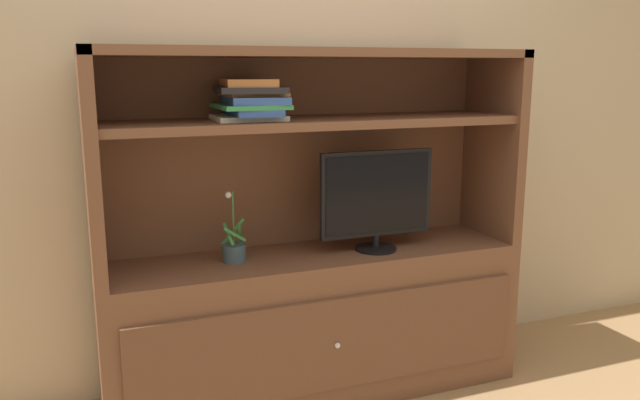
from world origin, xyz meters
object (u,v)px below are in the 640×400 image
Objects in this scene: tv_monitor at (377,198)px; potted_plant at (234,250)px; media_console at (316,289)px; magazine_stack at (251,100)px.

tv_monitor is 1.78× the size of potted_plant.
media_console is 3.50× the size of tv_monitor.
media_console reaches higher than potted_plant.
media_console is at bearing -0.84° from potted_plant.
media_console reaches higher than magazine_stack.
magazine_stack reaches higher than tv_monitor.
potted_plant is (-0.37, 0.01, 0.22)m from media_console.
magazine_stack is at bearing -9.64° from potted_plant.
media_console is at bearing 167.72° from tv_monitor.
magazine_stack is (0.08, -0.01, 0.63)m from potted_plant.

